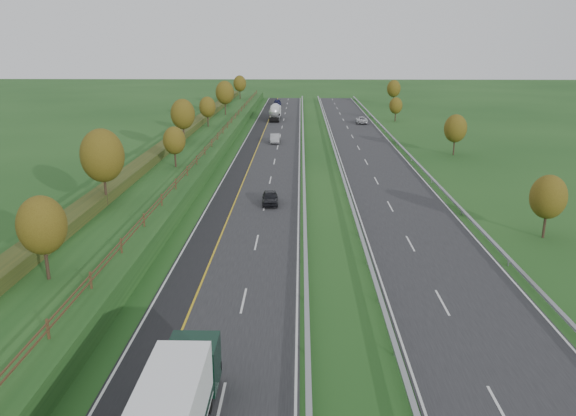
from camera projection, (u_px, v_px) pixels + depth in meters
name	position (u px, v px, depth m)	size (l,w,h in m)	color
ground	(319.00, 168.00, 81.73)	(400.00, 400.00, 0.00)	#1B4418
near_carriageway	(267.00, 160.00, 86.69)	(10.50, 200.00, 0.04)	#242427
far_carriageway	(374.00, 161.00, 86.34)	(10.50, 200.00, 0.04)	#242427
hard_shoulder	(242.00, 160.00, 86.77)	(3.00, 200.00, 0.04)	black
lane_markings	(308.00, 160.00, 86.43)	(26.75, 200.00, 0.01)	silver
embankment_left	(183.00, 154.00, 86.69)	(12.00, 200.00, 2.00)	#1B4418
hedge_left	(169.00, 144.00, 86.29)	(2.20, 180.00, 1.10)	#2C3B18
fence_left	(211.00, 143.00, 85.70)	(0.12, 189.06, 1.20)	#422B19
median_barrier_near	(304.00, 157.00, 86.40)	(0.32, 200.00, 0.71)	gray
median_barrier_far	(337.00, 157.00, 86.29)	(0.32, 200.00, 0.71)	gray
outer_barrier_far	(412.00, 157.00, 86.04)	(0.32, 200.00, 0.71)	gray
trees_left	(178.00, 122.00, 81.92)	(6.64, 164.30, 7.66)	#2D2116
trees_far	(423.00, 111.00, 112.84)	(8.45, 118.60, 7.12)	#2D2116
road_tanker	(275.00, 112.00, 131.52)	(2.40, 11.22, 3.46)	silver
car_dark_near	(270.00, 198.00, 63.07)	(1.74, 4.33, 1.47)	black
car_silver_mid	(275.00, 138.00, 101.58)	(1.66, 4.77, 1.57)	#9C9CA0
car_small_far	(277.00, 103.00, 161.09)	(2.17, 5.33, 1.55)	#12143A
car_oncoming	(362.00, 120.00, 125.70)	(2.52, 5.46, 1.52)	silver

